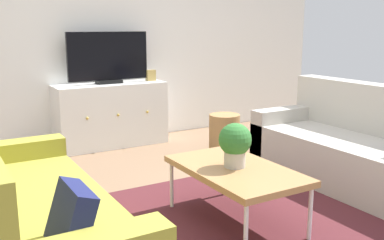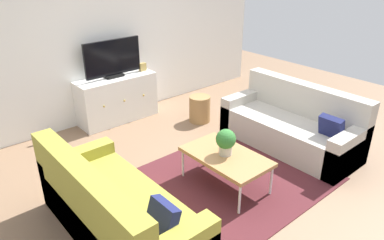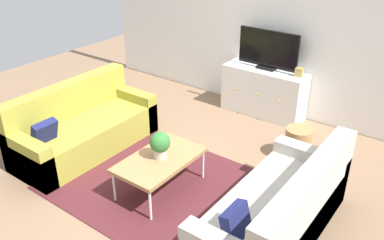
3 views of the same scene
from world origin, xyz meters
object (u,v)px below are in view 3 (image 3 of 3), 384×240
object	(u,v)px
wicker_basket	(298,144)
couch_right_side	(281,215)
mantel_clock	(299,72)
coffee_table	(160,160)
flat_screen_tv	(268,50)
potted_plant	(160,144)
couch_left_side	(81,129)
tv_console	(264,92)

from	to	relation	value
wicker_basket	couch_right_side	bearing A→B (deg)	-72.50
mantel_clock	wicker_basket	distance (m)	1.18
coffee_table	mantel_clock	xyz separation A→B (m)	(0.52, 2.46, 0.41)
coffee_table	couch_right_side	bearing A→B (deg)	3.33
couch_right_side	coffee_table	bearing A→B (deg)	-176.67
coffee_table	flat_screen_tv	distance (m)	2.56
couch_right_side	potted_plant	world-z (taller)	couch_right_side
couch_left_side	flat_screen_tv	distance (m)	2.89
coffee_table	mantel_clock	size ratio (longest dim) A/B	7.78
coffee_table	potted_plant	world-z (taller)	potted_plant
couch_right_side	coffee_table	xyz separation A→B (m)	(-1.44, -0.08, 0.10)
couch_right_side	wicker_basket	distance (m)	1.53
couch_right_side	tv_console	bearing A→B (deg)	121.14
flat_screen_tv	mantel_clock	xyz separation A→B (m)	(0.52, -0.02, -0.23)
couch_left_side	flat_screen_tv	size ratio (longest dim) A/B	2.03
tv_console	mantel_clock	size ratio (longest dim) A/B	9.80
potted_plant	wicker_basket	size ratio (longest dim) A/B	0.73
tv_console	wicker_basket	world-z (taller)	tv_console
couch_right_side	mantel_clock	size ratio (longest dim) A/B	14.71
couch_right_side	wicker_basket	xyz separation A→B (m)	(-0.46, 1.46, -0.08)
coffee_table	tv_console	bearing A→B (deg)	89.95
coffee_table	potted_plant	distance (m)	0.20
mantel_clock	wicker_basket	world-z (taller)	mantel_clock
coffee_table	tv_console	size ratio (longest dim) A/B	0.79
couch_right_side	coffee_table	size ratio (longest dim) A/B	1.89
couch_left_side	coffee_table	size ratio (longest dim) A/B	1.89
couch_left_side	potted_plant	bearing A→B (deg)	-2.75
tv_console	wicker_basket	bearing A→B (deg)	-43.15
couch_left_side	couch_right_side	xyz separation A→B (m)	(2.87, 0.00, 0.00)
couch_left_side	couch_right_side	world-z (taller)	same
wicker_basket	tv_console	bearing A→B (deg)	136.85
couch_left_side	potted_plant	size ratio (longest dim) A/B	6.15
couch_right_side	flat_screen_tv	size ratio (longest dim) A/B	2.03
mantel_clock	wicker_basket	bearing A→B (deg)	-63.43
mantel_clock	potted_plant	bearing A→B (deg)	-102.11
couch_left_side	flat_screen_tv	xyz separation A→B (m)	(1.44, 2.39, 0.73)
couch_right_side	mantel_clock	distance (m)	2.60
couch_left_side	wicker_basket	xyz separation A→B (m)	(2.41, 1.46, -0.08)
couch_right_side	flat_screen_tv	distance (m)	2.89
tv_console	couch_right_side	bearing A→B (deg)	-58.86
flat_screen_tv	wicker_basket	size ratio (longest dim) A/B	2.21
coffee_table	mantel_clock	world-z (taller)	mantel_clock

